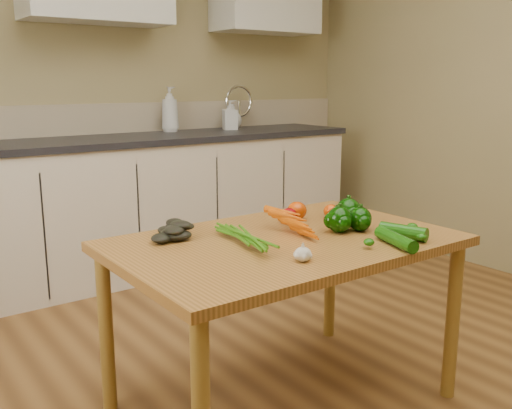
{
  "coord_description": "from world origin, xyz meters",
  "views": [
    {
      "loc": [
        -1.47,
        -1.24,
        1.24
      ],
      "look_at": [
        -0.14,
        0.6,
        0.75
      ],
      "focal_mm": 40.0,
      "sensor_mm": 36.0,
      "label": 1
    }
  ],
  "objects": [
    {
      "name": "table",
      "position": [
        -0.19,
        0.35,
        0.6
      ],
      "size": [
        1.26,
        0.81,
        0.67
      ],
      "rotation": [
        0.0,
        0.0,
        0.0
      ],
      "color": "#AA6E31",
      "rests_on": "ground"
    },
    {
      "name": "soap_bottle_c",
      "position": [
        0.91,
        2.35,
        0.99
      ],
      "size": [
        0.14,
        0.14,
        0.18
      ],
      "primitive_type": "imported",
      "rotation": [
        0.0,
        0.0,
        6.27
      ],
      "color": "silver",
      "rests_on": "counter_run"
    },
    {
      "name": "tomato_b",
      "position": [
        0.05,
        0.56,
        0.71
      ],
      "size": [
        0.08,
        0.08,
        0.08
      ],
      "primitive_type": "ellipsoid",
      "color": "#CE4005",
      "rests_on": "table"
    },
    {
      "name": "tomato_a",
      "position": [
        -0.03,
        0.52,
        0.7
      ],
      "size": [
        0.07,
        0.07,
        0.07
      ],
      "primitive_type": "ellipsoid",
      "color": "#840206",
      "rests_on": "table"
    },
    {
      "name": "tomato_c",
      "position": [
        0.18,
        0.5,
        0.7
      ],
      "size": [
        0.06,
        0.06,
        0.06
      ],
      "primitive_type": "ellipsoid",
      "color": "#CE4005",
      "rests_on": "table"
    },
    {
      "name": "carrot_bunch",
      "position": [
        -0.19,
        0.39,
        0.7
      ],
      "size": [
        0.23,
        0.18,
        0.06
      ],
      "primitive_type": null,
      "rotation": [
        0.0,
        0.0,
        0.0
      ],
      "color": "#D15504",
      "rests_on": "table"
    },
    {
      "name": "pepper_b",
      "position": [
        0.17,
        0.38,
        0.72
      ],
      "size": [
        0.1,
        0.1,
        0.1
      ],
      "primitive_type": "sphere",
      "color": "black",
      "rests_on": "table"
    },
    {
      "name": "room",
      "position": [
        0.0,
        0.17,
        1.25
      ],
      "size": [
        4.04,
        5.04,
        2.64
      ],
      "color": "brown",
      "rests_on": "ground"
    },
    {
      "name": "garlic_bulb",
      "position": [
        -0.31,
        0.11,
        0.7
      ],
      "size": [
        0.06,
        0.06,
        0.05
      ],
      "primitive_type": "ellipsoid",
      "color": "beige",
      "rests_on": "table"
    },
    {
      "name": "zucchini_a",
      "position": [
        0.17,
        0.1,
        0.7
      ],
      "size": [
        0.1,
        0.19,
        0.05
      ],
      "primitive_type": "cylinder",
      "rotation": [
        1.57,
        0.0,
        0.31
      ],
      "color": "#114807",
      "rests_on": "table"
    },
    {
      "name": "pepper_c",
      "position": [
        0.13,
        0.27,
        0.72
      ],
      "size": [
        0.09,
        0.09,
        0.09
      ],
      "primitive_type": "sphere",
      "color": "black",
      "rests_on": "table"
    },
    {
      "name": "leafy_greens",
      "position": [
        -0.53,
        0.62,
        0.72
      ],
      "size": [
        0.18,
        0.16,
        0.09
      ],
      "primitive_type": null,
      "color": "black",
      "rests_on": "table"
    },
    {
      "name": "zucchini_b",
      "position": [
        0.07,
        0.05,
        0.7
      ],
      "size": [
        0.11,
        0.22,
        0.05
      ],
      "primitive_type": "cylinder",
      "rotation": [
        1.57,
        0.0,
        -0.3
      ],
      "color": "#114807",
      "rests_on": "table"
    },
    {
      "name": "soap_bottle_b",
      "position": [
        0.82,
        2.25,
        1.01
      ],
      "size": [
        0.12,
        0.12,
        0.21
      ],
      "primitive_type": "imported",
      "rotation": [
        0.0,
        0.0,
        1.23
      ],
      "color": "silver",
      "rests_on": "counter_run"
    },
    {
      "name": "soap_bottle_a",
      "position": [
        0.39,
        2.35,
        1.06
      ],
      "size": [
        0.16,
        0.16,
        0.31
      ],
      "primitive_type": "imported",
      "rotation": [
        0.0,
        0.0,
        1.99
      ],
      "color": "silver",
      "rests_on": "counter_run"
    },
    {
      "name": "counter_run",
      "position": [
        0.21,
        2.19,
        0.46
      ],
      "size": [
        2.84,
        0.64,
        1.14
      ],
      "color": "beige",
      "rests_on": "ground"
    },
    {
      "name": "pepper_a",
      "position": [
        0.04,
        0.3,
        0.72
      ],
      "size": [
        0.1,
        0.1,
        0.1
      ],
      "primitive_type": "sphere",
      "color": "black",
      "rests_on": "table"
    }
  ]
}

